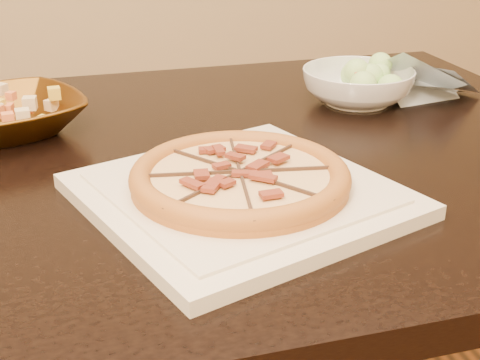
{
  "coord_description": "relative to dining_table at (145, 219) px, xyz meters",
  "views": [
    {
      "loc": [
        -0.15,
        -0.92,
        1.1
      ],
      "look_at": [
        0.04,
        -0.22,
        0.78
      ],
      "focal_mm": 50.0,
      "sensor_mm": 36.0,
      "label": 1
    }
  ],
  "objects": [
    {
      "name": "dining_table",
      "position": [
        0.0,
        0.0,
        0.0
      ],
      "size": [
        1.44,
        0.95,
        0.75
      ],
      "color": "black",
      "rests_on": "floor"
    },
    {
      "name": "salad",
      "position": [
        0.39,
        0.15,
        0.18
      ],
      "size": [
        0.08,
        0.11,
        0.04
      ],
      "color": "#B9E785",
      "rests_on": "salad_bowl"
    },
    {
      "name": "salad_bowl",
      "position": [
        0.4,
        0.15,
        0.13
      ],
      "size": [
        0.23,
        0.23,
        0.06
      ],
      "primitive_type": "imported",
      "rotation": [
        0.0,
        0.0,
        0.26
      ],
      "color": "white",
      "rests_on": "dining_table"
    },
    {
      "name": "cling_film",
      "position": [
        0.52,
        0.15,
        0.12
      ],
      "size": [
        0.18,
        0.15,
        0.05
      ],
      "primitive_type": null,
      "rotation": [
        0.0,
        0.0,
        0.06
      ],
      "color": "silver",
      "rests_on": "dining_table"
    },
    {
      "name": "bronze_bowl",
      "position": [
        -0.18,
        0.15,
        0.13
      ],
      "size": [
        0.29,
        0.29,
        0.05
      ],
      "primitive_type": "imported",
      "rotation": [
        0.0,
        0.0,
        0.39
      ],
      "color": "brown",
      "rests_on": "dining_table"
    },
    {
      "name": "plate",
      "position": [
        0.1,
        -0.18,
        0.11
      ],
      "size": [
        0.43,
        0.43,
        0.02
      ],
      "color": "beige",
      "rests_on": "dining_table"
    },
    {
      "name": "mixed_dish",
      "position": [
        -0.18,
        0.15,
        0.17
      ],
      "size": [
        0.12,
        0.11,
        0.03
      ],
      "color": "#D7B886",
      "rests_on": "bronze_bowl"
    },
    {
      "name": "pizza",
      "position": [
        0.1,
        -0.18,
        0.13
      ],
      "size": [
        0.26,
        0.26,
        0.03
      ],
      "color": "#AD6820",
      "rests_on": "plate"
    }
  ]
}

